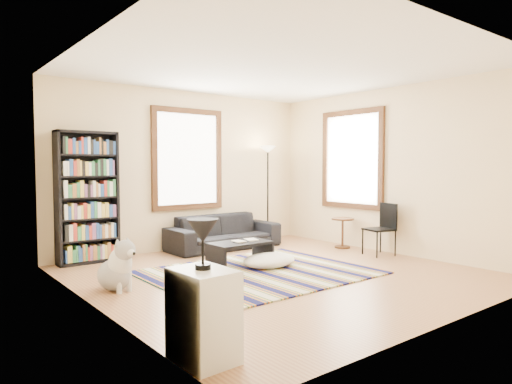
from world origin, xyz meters
TOP-DOWN VIEW (x-y plane):
  - floor at (0.00, 0.00)m, footprint 5.00×5.00m
  - ceiling at (0.00, 0.00)m, footprint 5.00×5.00m
  - wall_back at (0.00, 2.55)m, footprint 5.00×0.10m
  - wall_front at (0.00, -2.55)m, footprint 5.00×0.10m
  - wall_left at (-2.55, 0.00)m, footprint 0.10×5.00m
  - wall_right at (2.55, 0.00)m, footprint 0.10×5.00m
  - window_back at (0.00, 2.47)m, footprint 1.20×0.06m
  - window_right at (2.47, 0.80)m, footprint 0.06×1.20m
  - rug at (-0.20, 0.17)m, footprint 2.90×2.32m
  - sofa at (0.48, 2.05)m, footprint 0.81×2.05m
  - bookshelf at (-1.83, 2.32)m, footprint 0.90×0.30m
  - coffee_table at (-0.15, 0.69)m, footprint 1.03×0.82m
  - book_a at (-0.25, 0.69)m, footprint 0.16×0.21m
  - book_b at (0.00, 0.74)m, footprint 0.22×0.26m
  - floor_cushion at (0.14, 0.37)m, footprint 0.90×0.73m
  - floor_lamp at (1.59, 2.15)m, footprint 0.31×0.31m
  - side_table at (2.20, 0.77)m, footprint 0.42×0.42m
  - folding_chair at (2.15, -0.06)m, footprint 0.50×0.48m
  - white_cabinet at (-2.30, -1.78)m, footprint 0.40×0.51m
  - table_lamp at (-2.30, -1.78)m, footprint 0.32×0.32m
  - dog at (-2.09, 0.57)m, footprint 0.58×0.70m

SIDE VIEW (x-z plane):
  - floor at x=0.00m, z-range -0.10..0.00m
  - rug at x=-0.20m, z-range 0.00..0.02m
  - floor_cushion at x=0.14m, z-range 0.00..0.21m
  - coffee_table at x=-0.15m, z-range 0.00..0.36m
  - side_table at x=2.20m, z-range 0.00..0.54m
  - sofa at x=0.48m, z-range 0.00..0.60m
  - dog at x=-2.09m, z-range 0.00..0.62m
  - white_cabinet at x=-2.30m, z-range 0.00..0.70m
  - book_b at x=0.00m, z-range 0.36..0.38m
  - book_a at x=-0.25m, z-range 0.36..0.38m
  - folding_chair at x=2.15m, z-range 0.00..0.86m
  - table_lamp at x=-2.30m, z-range 0.70..1.08m
  - floor_lamp at x=1.59m, z-range 0.00..1.86m
  - bookshelf at x=-1.83m, z-range 0.00..2.00m
  - wall_back at x=0.00m, z-range 0.00..2.80m
  - wall_front at x=0.00m, z-range 0.00..2.80m
  - wall_left at x=-2.55m, z-range 0.00..2.80m
  - wall_right at x=2.55m, z-range 0.00..2.80m
  - window_back at x=0.00m, z-range 0.80..2.40m
  - window_right at x=2.47m, z-range 0.80..2.40m
  - ceiling at x=0.00m, z-range 2.80..2.90m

